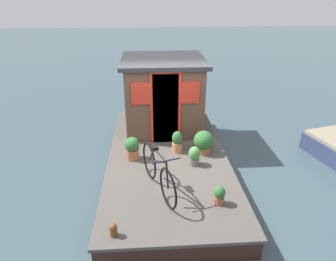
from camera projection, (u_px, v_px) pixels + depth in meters
The scene contains 10 objects.
ground_plane at pixel (167, 171), 7.00m from camera, with size 60.00×60.00×0.00m, color #384C54.
houseboat_deck at pixel (167, 163), 6.91m from camera, with size 5.37×2.65×0.44m.
houseboat_cabin at pixel (163, 94), 7.84m from camera, with size 2.03×2.08×1.85m.
bicycle at pixel (158, 172), 5.45m from camera, with size 1.63×0.65×0.87m.
potted_plant_ivy at pixel (177, 142), 6.84m from camera, with size 0.24×0.24×0.51m.
potted_plant_geranium at pixel (132, 148), 6.55m from camera, with size 0.33×0.33×0.51m.
potted_plant_sage at pixel (219, 195), 5.19m from camera, with size 0.20×0.20×0.35m.
potted_plant_mint at pixel (194, 156), 6.35m from camera, with size 0.25×0.25×0.42m.
potted_plant_lavender at pixel (204, 142), 6.80m from camera, with size 0.45×0.45×0.53m.
mooring_bollard at pixel (113, 230), 4.52m from camera, with size 0.12×0.12×0.22m.
Camera 1 is at (-5.93, 0.39, 3.83)m, focal length 32.15 mm.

